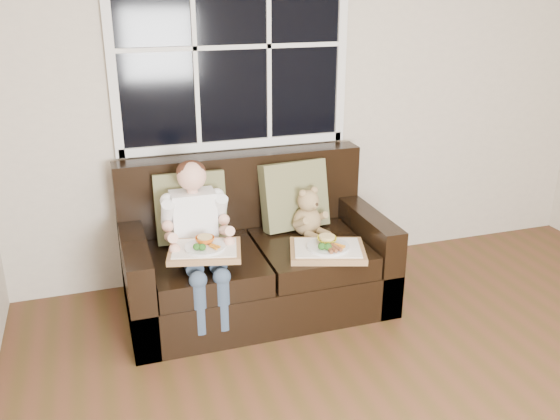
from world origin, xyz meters
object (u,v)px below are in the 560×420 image
object	(u,v)px
child	(197,226)
tray_left	(205,249)
loveseat	(254,260)
teddy_bear	(308,215)
tray_right	(327,249)

from	to	relation	value
child	tray_left	size ratio (longest dim) A/B	1.86
loveseat	child	distance (m)	0.54
teddy_bear	tray_right	size ratio (longest dim) A/B	0.62
teddy_bear	tray_right	world-z (taller)	teddy_bear
loveseat	tray_right	bearing A→B (deg)	-41.22
teddy_bear	tray_right	xyz separation A→B (m)	(0.01, -0.34, -0.10)
child	tray_left	world-z (taller)	child
tray_left	teddy_bear	bearing A→B (deg)	34.93
child	teddy_bear	xyz separation A→B (m)	(0.77, 0.12, -0.07)
teddy_bear	tray_left	size ratio (longest dim) A/B	0.70
loveseat	teddy_bear	size ratio (longest dim) A/B	4.99
child	teddy_bear	bearing A→B (deg)	8.72
teddy_bear	tray_right	bearing A→B (deg)	-109.55
tray_right	child	bearing A→B (deg)	-177.64
tray_left	tray_right	size ratio (longest dim) A/B	0.88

